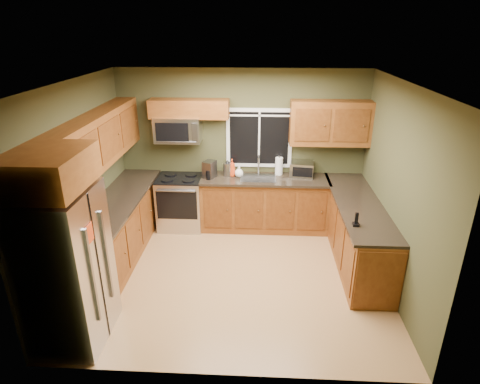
# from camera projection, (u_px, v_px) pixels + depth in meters

# --- Properties ---
(floor) EXTENTS (4.20, 4.20, 0.00)m
(floor) POSITION_uv_depth(u_px,v_px,m) (235.00, 275.00, 5.79)
(floor) COLOR #A67849
(floor) RESTS_ON ground
(ceiling) EXTENTS (4.20, 4.20, 0.00)m
(ceiling) POSITION_uv_depth(u_px,v_px,m) (234.00, 83.00, 4.75)
(ceiling) COLOR white
(ceiling) RESTS_ON back_wall
(back_wall) EXTENTS (4.20, 0.00, 4.20)m
(back_wall) POSITION_uv_depth(u_px,v_px,m) (242.00, 149.00, 6.92)
(back_wall) COLOR #3E3F23
(back_wall) RESTS_ON ground
(front_wall) EXTENTS (4.20, 0.00, 4.20)m
(front_wall) POSITION_uv_depth(u_px,v_px,m) (222.00, 263.00, 3.61)
(front_wall) COLOR #3E3F23
(front_wall) RESTS_ON ground
(left_wall) EXTENTS (0.00, 3.60, 3.60)m
(left_wall) POSITION_uv_depth(u_px,v_px,m) (79.00, 185.00, 5.37)
(left_wall) COLOR #3E3F23
(left_wall) RESTS_ON ground
(right_wall) EXTENTS (0.00, 3.60, 3.60)m
(right_wall) POSITION_uv_depth(u_px,v_px,m) (397.00, 191.00, 5.16)
(right_wall) COLOR #3E3F23
(right_wall) RESTS_ON ground
(window) EXTENTS (1.12, 0.03, 1.02)m
(window) POSITION_uv_depth(u_px,v_px,m) (259.00, 138.00, 6.82)
(window) COLOR white
(window) RESTS_ON back_wall
(base_cabinets_left) EXTENTS (0.60, 2.65, 0.90)m
(base_cabinets_left) POSITION_uv_depth(u_px,v_px,m) (120.00, 228.00, 6.14)
(base_cabinets_left) COLOR brown
(base_cabinets_left) RESTS_ON ground
(countertop_left) EXTENTS (0.65, 2.65, 0.04)m
(countertop_left) POSITION_uv_depth(u_px,v_px,m) (118.00, 200.00, 5.96)
(countertop_left) COLOR black
(countertop_left) RESTS_ON base_cabinets_left
(base_cabinets_back) EXTENTS (2.17, 0.60, 0.90)m
(base_cabinets_back) POSITION_uv_depth(u_px,v_px,m) (264.00, 204.00, 6.98)
(base_cabinets_back) COLOR brown
(base_cabinets_back) RESTS_ON ground
(countertop_back) EXTENTS (2.17, 0.65, 0.04)m
(countertop_back) POSITION_uv_depth(u_px,v_px,m) (265.00, 179.00, 6.77)
(countertop_back) COLOR black
(countertop_back) RESTS_ON base_cabinets_back
(base_cabinets_peninsula) EXTENTS (0.60, 2.52, 0.90)m
(base_cabinets_peninsula) POSITION_uv_depth(u_px,v_px,m) (357.00, 232.00, 6.03)
(base_cabinets_peninsula) COLOR brown
(base_cabinets_peninsula) RESTS_ON ground
(countertop_peninsula) EXTENTS (0.65, 2.50, 0.04)m
(countertop_peninsula) POSITION_uv_depth(u_px,v_px,m) (358.00, 204.00, 5.85)
(countertop_peninsula) COLOR black
(countertop_peninsula) RESTS_ON base_cabinets_peninsula
(upper_cabinets_left) EXTENTS (0.33, 2.65, 0.72)m
(upper_cabinets_left) POSITION_uv_depth(u_px,v_px,m) (99.00, 139.00, 5.60)
(upper_cabinets_left) COLOR brown
(upper_cabinets_left) RESTS_ON left_wall
(upper_cabinets_back_left) EXTENTS (1.30, 0.33, 0.30)m
(upper_cabinets_back_left) POSITION_uv_depth(u_px,v_px,m) (189.00, 109.00, 6.54)
(upper_cabinets_back_left) COLOR brown
(upper_cabinets_back_left) RESTS_ON back_wall
(upper_cabinets_back_right) EXTENTS (1.30, 0.33, 0.72)m
(upper_cabinets_back_right) POSITION_uv_depth(u_px,v_px,m) (330.00, 123.00, 6.50)
(upper_cabinets_back_right) COLOR brown
(upper_cabinets_back_right) RESTS_ON back_wall
(upper_cabinet_over_fridge) EXTENTS (0.72, 0.90, 0.38)m
(upper_cabinet_over_fridge) POSITION_uv_depth(u_px,v_px,m) (47.00, 170.00, 3.89)
(upper_cabinet_over_fridge) COLOR brown
(upper_cabinet_over_fridge) RESTS_ON left_wall
(refrigerator) EXTENTS (0.74, 0.90, 1.80)m
(refrigerator) POSITION_uv_depth(u_px,v_px,m) (67.00, 269.00, 4.33)
(refrigerator) COLOR #B7B7BC
(refrigerator) RESTS_ON ground
(range) EXTENTS (0.76, 0.69, 0.94)m
(range) POSITION_uv_depth(u_px,v_px,m) (181.00, 202.00, 7.01)
(range) COLOR #B7B7BC
(range) RESTS_ON ground
(microwave) EXTENTS (0.76, 0.41, 0.42)m
(microwave) POSITION_uv_depth(u_px,v_px,m) (178.00, 129.00, 6.65)
(microwave) COLOR #B7B7BC
(microwave) RESTS_ON back_wall
(sink) EXTENTS (0.60, 0.42, 0.36)m
(sink) POSITION_uv_depth(u_px,v_px,m) (258.00, 177.00, 6.78)
(sink) COLOR slate
(sink) RESTS_ON countertop_back
(toaster_oven) EXTENTS (0.43, 0.35, 0.24)m
(toaster_oven) POSITION_uv_depth(u_px,v_px,m) (302.00, 169.00, 6.82)
(toaster_oven) COLOR #B7B7BC
(toaster_oven) RESTS_ON countertop_back
(coffee_maker) EXTENTS (0.25, 0.28, 0.29)m
(coffee_maker) POSITION_uv_depth(u_px,v_px,m) (209.00, 170.00, 6.74)
(coffee_maker) COLOR slate
(coffee_maker) RESTS_ON countertop_back
(kettle) EXTENTS (0.18, 0.18, 0.28)m
(kettle) POSITION_uv_depth(u_px,v_px,m) (228.00, 168.00, 6.83)
(kettle) COLOR #B7B7BC
(kettle) RESTS_ON countertop_back
(paper_towel_roll) EXTENTS (0.16, 0.16, 0.33)m
(paper_towel_roll) POSITION_uv_depth(u_px,v_px,m) (279.00, 166.00, 6.88)
(paper_towel_roll) COLOR white
(paper_towel_roll) RESTS_ON countertop_back
(soap_bottle_a) EXTENTS (0.13, 0.13, 0.30)m
(soap_bottle_a) POSITION_uv_depth(u_px,v_px,m) (232.00, 168.00, 6.81)
(soap_bottle_a) COLOR red
(soap_bottle_a) RESTS_ON countertop_back
(soap_bottle_c) EXTENTS (0.17, 0.17, 0.19)m
(soap_bottle_c) POSITION_uv_depth(u_px,v_px,m) (239.00, 171.00, 6.80)
(soap_bottle_c) COLOR white
(soap_bottle_c) RESTS_ON countertop_back
(cordless_phone) EXTENTS (0.08, 0.08, 0.18)m
(cordless_phone) POSITION_uv_depth(u_px,v_px,m) (356.00, 222.00, 5.15)
(cordless_phone) COLOR black
(cordless_phone) RESTS_ON countertop_peninsula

